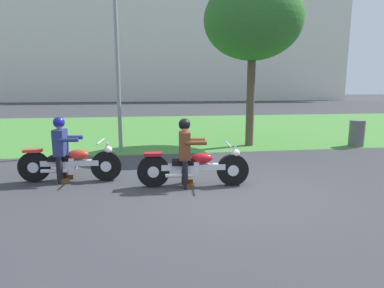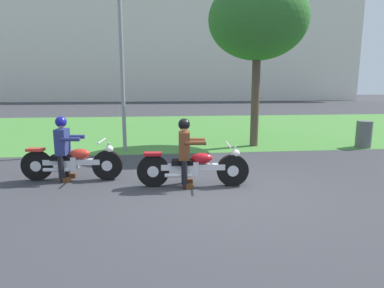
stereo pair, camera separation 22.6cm
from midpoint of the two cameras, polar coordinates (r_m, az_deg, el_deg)
name	(u,v)px [view 2 (the right image)]	position (r m, az deg, el deg)	size (l,w,h in m)	color
ground	(220,194)	(6.35, 6.03, -8.71)	(120.00, 120.00, 0.00)	#38383D
grass_verge	(181,128)	(15.84, -1.46, 2.85)	(60.00, 12.00, 0.01)	#478438
stadium_facade	(120,38)	(46.29, -12.43, 17.75)	(63.36, 8.00, 16.44)	silver
motorcycle_lead	(193,167)	(6.68, 1.22, -4.13)	(2.30, 0.66, 0.89)	black
rider_lead	(185,147)	(6.58, -0.23, -0.55)	(0.57, 0.49, 1.41)	black
motorcycle_follow	(72,162)	(7.54, -19.46, -3.06)	(2.19, 0.66, 0.89)	black
rider_follow	(63,143)	(7.51, -20.87, 0.12)	(0.57, 0.49, 1.41)	black
tree_roadside	(258,20)	(11.41, 12.11, 20.48)	(3.21, 3.21, 5.43)	brown
streetlight_pole	(124,25)	(10.47, -11.20, 19.81)	(0.96, 0.20, 6.18)	gray
trash_can	(364,134)	(12.30, 28.41, 1.51)	(0.50, 0.50, 0.89)	#595E5B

